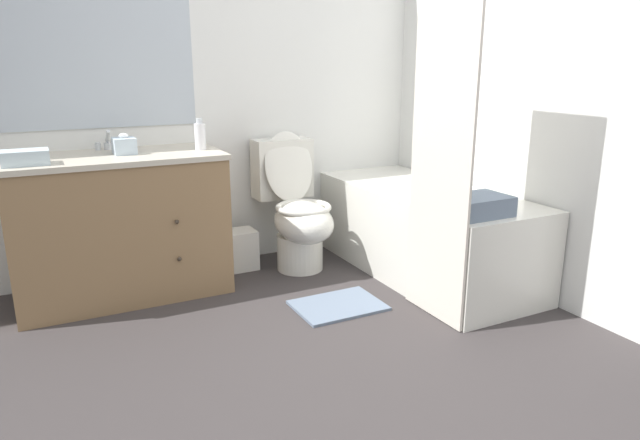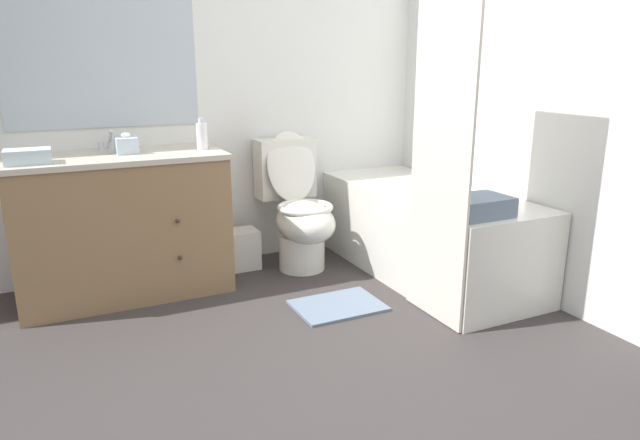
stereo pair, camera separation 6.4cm
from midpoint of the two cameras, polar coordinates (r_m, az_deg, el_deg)
name	(u,v)px [view 2 (the right image)]	position (r m, az deg, el deg)	size (l,w,h in m)	color
ground_plane	(361,379)	(2.55, 4.84, -15.54)	(14.00, 14.00, 0.00)	#383333
wall_back	(227,72)	(3.80, -8.77, 14.41)	(8.00, 0.06, 2.50)	silver
wall_right	(491,73)	(3.71, 17.21, 13.87)	(0.05, 2.73, 2.50)	silver
vanity_cabinet	(122,223)	(3.46, -18.66, -0.30)	(1.16, 0.60, 0.82)	olive
sink_faucet	(111,143)	(3.58, -19.71, 7.25)	(0.14, 0.12, 0.12)	silver
toilet	(298,210)	(3.70, -1.68, 0.96)	(0.39, 0.67, 0.88)	silver
bathtub	(426,232)	(3.67, 11.04, -1.16)	(0.67, 1.60, 0.55)	silver
shower_curtain	(442,140)	(2.90, 12.70, 7.78)	(0.01, 0.47, 1.87)	silver
wastebasket	(241,249)	(3.77, -7.40, -2.91)	(0.22, 0.18, 0.26)	silver
tissue_box	(126,145)	(3.38, -18.27, 7.15)	(0.12, 0.14, 0.12)	silver
soap_dispenser	(202,135)	(3.41, -11.19, 8.29)	(0.06, 0.06, 0.18)	silver
hand_towel_folded	(28,157)	(3.21, -26.68, 5.69)	(0.22, 0.15, 0.07)	silver
bath_towel_folded	(479,206)	(3.04, 16.16, 1.33)	(0.31, 0.24, 0.10)	slate
bath_mat	(338,306)	(3.20, 2.38, -8.56)	(0.48, 0.35, 0.02)	slate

